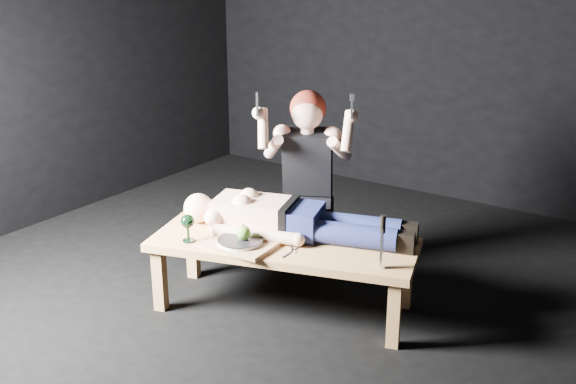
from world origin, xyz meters
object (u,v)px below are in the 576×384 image
object	(u,v)px
lying_man	(297,216)
kneeling_woman	(309,179)
goblet	(188,228)
carving_knife	(382,242)
serving_tray	(240,244)
table	(283,275)

from	to	relation	value
lying_man	kneeling_woman	bearing A→B (deg)	97.07
kneeling_woman	goblet	world-z (taller)	kneeling_woman
goblet	carving_knife	xyz separation A→B (m)	(1.13, 0.32, 0.07)
lying_man	serving_tray	size ratio (longest dim) A/B	3.69
kneeling_woman	carving_knife	world-z (taller)	kneeling_woman
lying_man	serving_tray	bearing A→B (deg)	-133.19
serving_tray	goblet	world-z (taller)	goblet
table	lying_man	world-z (taller)	lying_man
kneeling_woman	carving_knife	distance (m)	1.03
kneeling_woman	lying_man	bearing A→B (deg)	-92.88
kneeling_woman	table	bearing A→B (deg)	-98.62
kneeling_woman	goblet	xyz separation A→B (m)	(-0.28, -0.90, -0.12)
table	carving_knife	distance (m)	0.76
table	goblet	size ratio (longest dim) A/B	9.30
goblet	kneeling_woman	bearing A→B (deg)	72.74
lying_man	goblet	bearing A→B (deg)	-152.62
lying_man	kneeling_woman	distance (m)	0.49
table	kneeling_woman	size ratio (longest dim) A/B	1.22
lying_man	kneeling_woman	world-z (taller)	kneeling_woman
lying_man	table	bearing A→B (deg)	-108.93
carving_knife	serving_tray	bearing A→B (deg)	177.02
kneeling_woman	goblet	bearing A→B (deg)	-134.03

